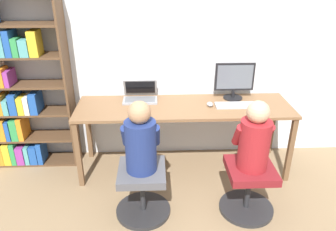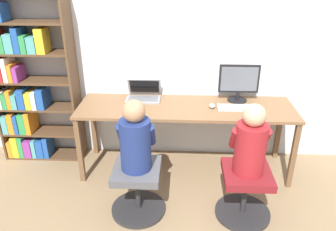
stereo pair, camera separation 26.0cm
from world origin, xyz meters
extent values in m
plane|color=#846B4C|center=(0.00, 0.00, 0.00)|extent=(14.00, 14.00, 0.00)
cube|color=silver|center=(0.00, 0.71, 1.30)|extent=(10.00, 0.05, 2.60)
cube|color=brown|center=(0.00, 0.32, 0.74)|extent=(2.23, 0.64, 0.03)
cube|color=brown|center=(-1.08, 0.04, 0.36)|extent=(0.05, 0.05, 0.73)
cube|color=brown|center=(1.08, 0.04, 0.36)|extent=(0.05, 0.05, 0.73)
cube|color=brown|center=(-1.08, 0.60, 0.36)|extent=(0.05, 0.05, 0.73)
cube|color=brown|center=(1.08, 0.60, 0.36)|extent=(0.05, 0.05, 0.73)
cylinder|color=black|center=(0.55, 0.51, 0.77)|extent=(0.21, 0.21, 0.01)
cylinder|color=black|center=(0.55, 0.51, 0.81)|extent=(0.04, 0.04, 0.08)
cube|color=black|center=(0.55, 0.51, 1.01)|extent=(0.42, 0.02, 0.30)
cube|color=slate|center=(0.55, 0.50, 1.01)|extent=(0.38, 0.01, 0.26)
cube|color=gray|center=(-0.46, 0.46, 0.77)|extent=(0.37, 0.20, 0.02)
cube|color=slate|center=(-0.46, 0.46, 0.78)|extent=(0.32, 0.16, 0.00)
cube|color=gray|center=(-0.46, 0.61, 0.87)|extent=(0.37, 0.09, 0.19)
cube|color=black|center=(-0.46, 0.60, 0.87)|extent=(0.32, 0.08, 0.16)
cube|color=#B2B2B7|center=(0.53, 0.29, 0.77)|extent=(0.42, 0.15, 0.02)
cube|color=#97979C|center=(0.53, 0.29, 0.78)|extent=(0.38, 0.12, 0.00)
ellipsoid|color=#99999E|center=(0.27, 0.31, 0.78)|extent=(0.06, 0.09, 0.04)
cylinder|color=#262628|center=(0.54, -0.40, 0.02)|extent=(0.50, 0.50, 0.04)
cylinder|color=#262628|center=(0.54, -0.40, 0.22)|extent=(0.05, 0.05, 0.37)
cube|color=maroon|center=(0.54, -0.40, 0.44)|extent=(0.41, 0.43, 0.07)
cylinder|color=#262628|center=(-0.43, -0.40, 0.02)|extent=(0.50, 0.50, 0.04)
cylinder|color=#262628|center=(-0.43, -0.40, 0.22)|extent=(0.05, 0.05, 0.37)
cube|color=#4C4C51|center=(-0.43, -0.40, 0.44)|extent=(0.41, 0.43, 0.07)
cylinder|color=maroon|center=(0.54, -0.40, 0.70)|extent=(0.26, 0.26, 0.45)
sphere|color=tan|center=(0.54, -0.40, 1.01)|extent=(0.19, 0.19, 0.19)
cylinder|color=maroon|center=(0.41, -0.34, 0.77)|extent=(0.07, 0.19, 0.25)
cylinder|color=maroon|center=(0.66, -0.34, 0.77)|extent=(0.07, 0.19, 0.25)
cylinder|color=navy|center=(-0.43, -0.40, 0.71)|extent=(0.27, 0.27, 0.46)
sphere|color=#A87A56|center=(-0.43, -0.40, 1.02)|extent=(0.19, 0.19, 0.19)
cylinder|color=navy|center=(-0.55, -0.33, 0.78)|extent=(0.07, 0.20, 0.25)
cylinder|color=navy|center=(-0.30, -0.33, 0.78)|extent=(0.07, 0.20, 0.25)
cube|color=#513823|center=(-1.21, 0.53, 0.94)|extent=(0.02, 0.29, 1.89)
cube|color=#513823|center=(-1.65, 0.53, 0.01)|extent=(0.85, 0.27, 0.02)
cube|color=#513823|center=(-1.65, 0.53, 0.32)|extent=(0.85, 0.27, 0.02)
cube|color=#513823|center=(-1.65, 0.53, 0.63)|extent=(0.85, 0.27, 0.02)
cube|color=#513823|center=(-1.65, 0.53, 0.94)|extent=(0.85, 0.27, 0.02)
cube|color=#513823|center=(-1.65, 0.53, 1.26)|extent=(0.85, 0.27, 0.02)
cube|color=#513823|center=(-1.65, 0.53, 1.57)|extent=(0.85, 0.27, 0.02)
cube|color=orange|center=(-2.04, 0.51, 0.12)|extent=(0.05, 0.23, 0.19)
cube|color=gold|center=(-1.98, 0.50, 0.15)|extent=(0.08, 0.22, 0.25)
cube|color=#2D8C47|center=(-1.91, 0.50, 0.15)|extent=(0.05, 0.21, 0.26)
cube|color=#8C338C|center=(-1.83, 0.47, 0.13)|extent=(0.08, 0.16, 0.21)
cube|color=teal|center=(-1.76, 0.51, 0.13)|extent=(0.05, 0.23, 0.22)
cube|color=#1E4C9E|center=(-1.69, 0.51, 0.13)|extent=(0.08, 0.23, 0.22)
cube|color=#1E4C9E|center=(-1.61, 0.49, 0.15)|extent=(0.06, 0.21, 0.25)
cube|color=orange|center=(-1.97, 0.48, 0.45)|extent=(0.07, 0.17, 0.23)
cube|color=#1E4C9E|center=(-1.91, 0.50, 0.44)|extent=(0.04, 0.21, 0.22)
cube|color=#2D8C47|center=(-1.84, 0.50, 0.45)|extent=(0.08, 0.22, 0.24)
cube|color=orange|center=(-1.77, 0.51, 0.46)|extent=(0.05, 0.24, 0.25)
cube|color=orange|center=(-1.92, 0.51, 0.75)|extent=(0.05, 0.23, 0.21)
cube|color=teal|center=(-1.87, 0.50, 0.73)|extent=(0.06, 0.21, 0.16)
cube|color=#1E4C9E|center=(-1.79, 0.50, 0.76)|extent=(0.08, 0.22, 0.22)
cube|color=gold|center=(-1.71, 0.48, 0.74)|extent=(0.06, 0.18, 0.18)
cube|color=silver|center=(-1.65, 0.48, 0.74)|extent=(0.05, 0.18, 0.19)
cube|color=#1E4C9E|center=(-1.58, 0.51, 0.76)|extent=(0.08, 0.24, 0.22)
cube|color=orange|center=(-1.85, 0.48, 1.05)|extent=(0.04, 0.18, 0.19)
cube|color=#8C338C|center=(-1.80, 0.50, 1.04)|extent=(0.05, 0.22, 0.16)
cube|color=teal|center=(-1.80, 0.49, 1.36)|extent=(0.09, 0.20, 0.19)
cube|color=#1E4C9E|center=(-1.72, 0.51, 1.39)|extent=(0.06, 0.23, 0.25)
cube|color=#2D8C47|center=(-1.65, 0.47, 1.36)|extent=(0.06, 0.17, 0.18)
cube|color=teal|center=(-1.57, 0.47, 1.35)|extent=(0.09, 0.16, 0.17)
cube|color=gold|center=(-1.47, 0.49, 1.39)|extent=(0.09, 0.19, 0.25)
camera|label=1|loc=(-0.30, -2.79, 2.12)|focal=35.00mm
camera|label=2|loc=(-0.04, -2.79, 2.12)|focal=35.00mm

